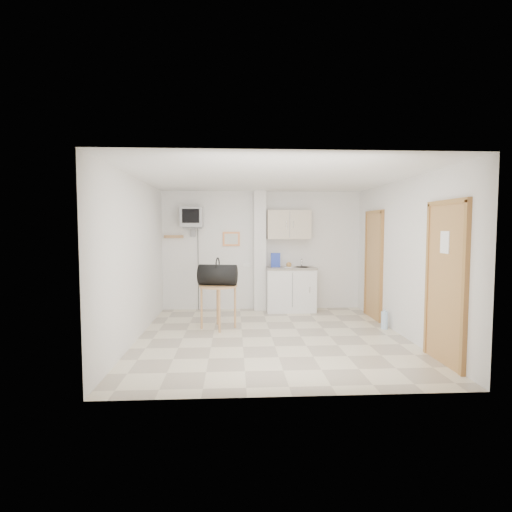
{
  "coord_description": "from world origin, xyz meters",
  "views": [
    {
      "loc": [
        -0.59,
        -6.21,
        1.73
      ],
      "look_at": [
        -0.22,
        0.6,
        1.25
      ],
      "focal_mm": 28.0,
      "sensor_mm": 36.0,
      "label": 1
    }
  ],
  "objects": [
    {
      "name": "round_table",
      "position": [
        -0.86,
        0.6,
        0.65
      ],
      "size": [
        0.66,
        0.66,
        0.75
      ],
      "rotation": [
        0.0,
        0.0,
        0.1
      ],
      "color": "#B77E50",
      "rests_on": "ground"
    },
    {
      "name": "crt_television",
      "position": [
        -1.45,
        2.02,
        1.94
      ],
      "size": [
        0.44,
        0.45,
        2.15
      ],
      "color": "slate",
      "rests_on": "ground"
    },
    {
      "name": "duffel_bag",
      "position": [
        -0.87,
        0.61,
        0.93
      ],
      "size": [
        0.69,
        0.46,
        0.48
      ],
      "rotation": [
        0.0,
        0.0,
        -0.18
      ],
      "color": "black",
      "rests_on": "round_table"
    },
    {
      "name": "water_bottle",
      "position": [
        1.98,
        0.4,
        0.15
      ],
      "size": [
        0.11,
        0.11,
        0.34
      ],
      "color": "#B1D0EE",
      "rests_on": "ground"
    },
    {
      "name": "kitchenette",
      "position": [
        0.57,
        2.0,
        0.8
      ],
      "size": [
        1.03,
        0.58,
        2.1
      ],
      "color": "white",
      "rests_on": "ground"
    },
    {
      "name": "ground",
      "position": [
        0.0,
        0.0,
        0.0
      ],
      "size": [
        4.5,
        4.5,
        0.0
      ],
      "primitive_type": "plane",
      "color": "beige",
      "rests_on": "ground"
    },
    {
      "name": "room_envelope",
      "position": [
        0.24,
        0.09,
        1.54
      ],
      "size": [
        4.24,
        4.54,
        2.55
      ],
      "color": "white",
      "rests_on": "ground"
    }
  ]
}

